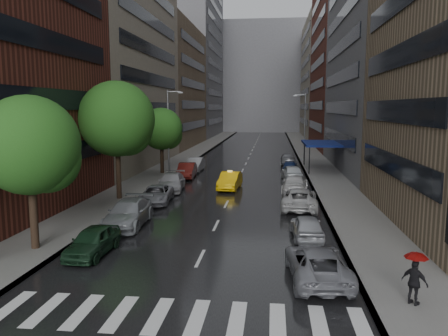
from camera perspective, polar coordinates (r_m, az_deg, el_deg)
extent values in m
plane|color=gray|center=(18.13, -5.30, -15.91)|extent=(220.00, 220.00, 0.00)
cube|color=black|center=(66.71, 3.40, 1.66)|extent=(14.00, 140.00, 0.01)
cube|color=gray|center=(67.76, -4.23, 1.81)|extent=(4.00, 140.00, 0.15)
cube|color=gray|center=(66.85, 11.13, 1.60)|extent=(4.00, 140.00, 0.15)
cube|color=silver|center=(18.62, -26.18, -16.02)|extent=(0.55, 2.80, 0.01)
cube|color=silver|center=(17.94, -22.24, -16.71)|extent=(0.55, 2.80, 0.01)
cube|color=silver|center=(17.35, -17.98, -17.37)|extent=(0.55, 2.80, 0.01)
cube|color=silver|center=(16.86, -13.42, -17.98)|extent=(0.55, 2.80, 0.01)
cube|color=silver|center=(16.47, -8.58, -18.50)|extent=(0.55, 2.80, 0.01)
cube|color=silver|center=(16.19, -3.51, -18.90)|extent=(0.55, 2.80, 0.01)
cube|color=silver|center=(16.03, 1.72, -19.18)|extent=(0.55, 2.80, 0.01)
cube|color=silver|center=(15.99, 7.02, -19.31)|extent=(0.55, 2.80, 0.01)
cube|color=silver|center=(16.08, 12.31, -19.29)|extent=(0.55, 2.80, 0.01)
cube|color=silver|center=(16.28, 17.51, -19.12)|extent=(0.55, 2.80, 0.01)
cube|color=gray|center=(56.21, -13.51, 17.67)|extent=(8.00, 28.00, 34.00)
cube|color=#937A5B|center=(82.39, -6.66, 10.48)|extent=(8.00, 28.00, 22.00)
cube|color=slate|center=(112.36, -3.19, 13.93)|extent=(8.00, 32.00, 38.00)
cube|color=slate|center=(53.69, 19.28, 12.53)|extent=(8.00, 28.00, 24.00)
cube|color=maroon|center=(81.75, 15.00, 15.22)|extent=(8.00, 28.00, 36.00)
cube|color=gray|center=(111.02, 12.60, 11.24)|extent=(8.00, 32.00, 28.00)
cube|color=slate|center=(134.54, 5.01, 11.64)|extent=(40.00, 14.00, 32.00)
cylinder|color=#382619|center=(24.25, -23.65, -4.96)|extent=(0.40, 0.40, 4.36)
sphere|color=#1E5116|center=(23.77, -24.09, 2.75)|extent=(4.98, 4.98, 4.98)
cylinder|color=#382619|center=(35.27, -13.63, -0.01)|extent=(0.40, 0.40, 5.13)
sphere|color=#1E5116|center=(34.96, -13.84, 6.25)|extent=(5.86, 5.86, 5.86)
cylinder|color=#382619|center=(48.24, -8.10, 1.55)|extent=(0.40, 0.40, 3.99)
sphere|color=#1E5116|center=(48.00, -8.17, 5.10)|extent=(4.56, 4.56, 4.56)
imported|color=yellow|center=(39.15, 0.78, -1.67)|extent=(1.98, 4.79, 1.54)
imported|color=#17331F|center=(22.97, -16.76, -9.13)|extent=(1.79, 4.20, 1.41)
imported|color=gray|center=(27.84, -12.37, -5.79)|extent=(2.38, 5.52, 1.58)
imported|color=gray|center=(33.97, -8.84, -3.44)|extent=(2.58, 4.91, 1.32)
imported|color=#939297|center=(38.76, -6.89, -1.84)|extent=(2.59, 5.41, 1.52)
imported|color=#4C130F|center=(45.46, -4.89, -0.33)|extent=(1.92, 4.82, 1.56)
imported|color=gray|center=(50.39, -3.77, 0.48)|extent=(1.72, 4.67, 1.53)
imported|color=gray|center=(19.41, 12.08, -12.13)|extent=(2.74, 5.30, 1.43)
imported|color=#9EA1A7|center=(25.03, 10.75, -7.54)|extent=(1.85, 4.14, 1.38)
imported|color=#BABABA|center=(32.08, 9.78, -3.95)|extent=(2.80, 5.60, 1.52)
imported|color=silver|center=(38.14, 9.25, -2.06)|extent=(2.56, 5.33, 1.50)
imported|color=silver|center=(44.22, 8.86, -0.61)|extent=(2.30, 4.85, 1.60)
imported|color=#0D1A40|center=(49.99, 8.58, 0.26)|extent=(1.81, 4.11, 1.38)
imported|color=slate|center=(56.82, 8.33, 1.21)|extent=(2.05, 4.96, 1.44)
imported|color=black|center=(17.83, 23.64, -13.54)|extent=(1.00, 0.98, 1.68)
imported|color=#990E0B|center=(17.56, 23.79, -11.07)|extent=(0.82, 0.82, 0.72)
cylinder|color=gray|center=(47.64, -7.29, 4.69)|extent=(0.18, 0.18, 9.00)
cube|color=gray|center=(47.28, -5.71, 9.78)|extent=(0.50, 0.22, 0.16)
cylinder|color=gray|center=(61.43, 10.50, 5.35)|extent=(0.18, 0.18, 9.00)
cube|color=gray|center=(61.31, 9.28, 9.30)|extent=(0.50, 0.22, 0.16)
cube|color=navy|center=(51.69, 12.56, 3.15)|extent=(4.00, 8.00, 0.25)
cylinder|color=black|center=(47.92, 11.09, 1.02)|extent=(0.12, 0.12, 3.00)
cylinder|color=black|center=(55.45, 10.46, 1.97)|extent=(0.12, 0.12, 3.00)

